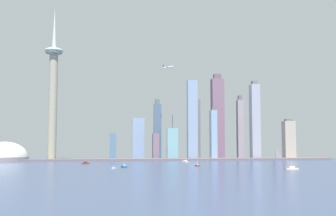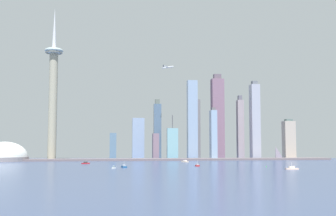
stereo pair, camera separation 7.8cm
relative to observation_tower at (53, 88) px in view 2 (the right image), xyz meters
name	(u,v)px [view 2 (the right image)]	position (x,y,z in m)	size (l,w,h in m)	color
ground_plane	(196,177)	(210.93, -446.55, -147.95)	(6000.00, 6000.00, 0.00)	#39486D
waterfront_pier	(157,159)	(210.93, -28.13, -146.01)	(725.33, 40.69, 3.88)	slate
observation_tower	(53,88)	(0.00, 0.00, 0.00)	(37.83, 37.83, 316.09)	#9F9B85
stadium_dome	(4,157)	(-85.92, -24.64, -140.16)	(91.36, 91.36, 58.55)	gray
skyscraper_0	(219,132)	(367.25, 80.08, -87.75)	(17.64, 27.43, 125.33)	#92B9C7
skyscraper_1	(277,129)	(511.49, 86.57, -79.52)	(18.79, 20.44, 140.48)	#9E8D9B
skyscraper_2	(240,128)	(407.03, 42.06, -80.17)	(14.08, 14.40, 142.27)	#9C8D94
skyscraper_3	(192,120)	(291.90, 13.35, -62.94)	(20.97, 18.85, 170.02)	#889FBF
skyscraper_4	(196,129)	(312.52, 71.89, -80.38)	(16.17, 12.60, 135.14)	slate
skyscraper_5	(172,144)	(249.90, 21.70, -114.34)	(23.27, 12.46, 95.51)	#7AB0BD
skyscraper_6	(138,138)	(179.34, 81.90, -102.19)	(26.84, 24.92, 91.53)	#899EC2
skyscraper_7	(213,135)	(331.44, -15.14, -95.16)	(12.65, 20.05, 109.16)	#8CA6C4
skyscraper_8	(289,140)	(503.81, 1.97, -105.82)	(23.89, 20.97, 87.14)	#B2A497
skyscraper_9	(113,146)	(122.82, 65.00, -119.35)	(14.46, 27.06, 57.20)	slate
skyscraper_10	(255,121)	(430.84, 10.57, -64.84)	(18.97, 20.49, 171.22)	#A1A4B6
skyscraper_11	(156,146)	(213.49, 20.97, -120.27)	(12.78, 24.07, 55.37)	slate
skyscraper_12	(157,130)	(221.30, 63.52, -84.62)	(16.21, 19.24, 133.36)	slate
skyscraper_13	(218,118)	(354.09, 38.45, -56.75)	(27.05, 20.73, 189.26)	slate
boat_1	(86,163)	(77.89, -154.33, -146.57)	(14.22, 10.00, 3.84)	#B31E27
boat_2	(197,165)	(251.14, -248.61, -146.69)	(5.62, 13.31, 8.62)	red
boat_3	(114,168)	(125.39, -293.41, -146.60)	(5.62, 6.17, 3.79)	white
boat_4	(292,168)	(358.90, -346.57, -146.33)	(16.97, 7.72, 9.42)	beige
boat_5	(124,166)	(139.89, -270.85, -146.49)	(8.25, 17.73, 8.10)	navy
boat_6	(185,161)	(255.06, -110.51, -146.65)	(11.74, 17.62, 3.52)	beige
channel_buoy_0	(266,166)	(347.24, -283.47, -146.93)	(1.11, 1.11, 2.04)	green
airplane	(168,67)	(236.22, -7.98, 46.89)	(23.18, 22.69, 7.81)	white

